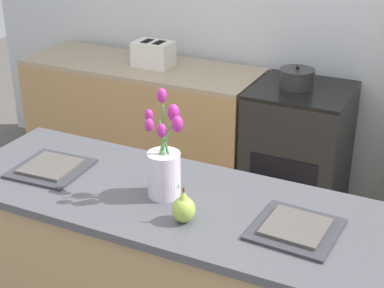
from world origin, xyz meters
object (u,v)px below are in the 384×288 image
(plate_setting_left, at_px, (51,168))
(cooking_pot, at_px, (297,78))
(stove_range, at_px, (297,154))
(pear_figurine, at_px, (184,208))
(flower_vase, at_px, (165,167))
(plate_setting_right, at_px, (296,228))
(toaster, at_px, (153,54))

(plate_setting_left, bearing_deg, cooking_pot, 69.65)
(stove_range, relative_size, pear_figurine, 6.35)
(pear_figurine, distance_m, plate_setting_left, 0.71)
(flower_vase, height_order, plate_setting_right, flower_vase)
(pear_figurine, distance_m, plate_setting_right, 0.41)
(flower_vase, height_order, plate_setting_left, flower_vase)
(pear_figurine, relative_size, plate_setting_right, 0.46)
(stove_range, xyz_separation_m, plate_setting_right, (0.44, -1.62, 0.50))
(plate_setting_right, bearing_deg, toaster, 132.70)
(plate_setting_right, height_order, cooking_pot, cooking_pot)
(cooking_pot, bearing_deg, flower_vase, -91.85)
(flower_vase, xyz_separation_m, plate_setting_right, (0.54, -0.02, -0.12))
(flower_vase, relative_size, toaster, 1.53)
(stove_range, relative_size, plate_setting_left, 2.89)
(plate_setting_left, height_order, cooking_pot, cooking_pot)
(stove_range, bearing_deg, cooking_pot, 176.95)
(pear_figurine, height_order, plate_setting_left, pear_figurine)
(flower_vase, bearing_deg, plate_setting_left, -177.94)
(pear_figurine, bearing_deg, plate_setting_right, 16.89)
(stove_range, distance_m, plate_setting_right, 1.75)
(flower_vase, height_order, cooking_pot, flower_vase)
(pear_figurine, height_order, cooking_pot, pear_figurine)
(plate_setting_left, bearing_deg, stove_range, 68.32)
(pear_figurine, xyz_separation_m, toaster, (-1.11, 1.74, -0.01))
(pear_figurine, relative_size, plate_setting_left, 0.46)
(stove_range, distance_m, cooking_pot, 0.51)
(plate_setting_right, bearing_deg, flower_vase, 177.90)
(stove_range, xyz_separation_m, cooking_pot, (-0.04, 0.00, 0.51))
(pear_figurine, xyz_separation_m, plate_setting_right, (0.39, 0.12, -0.05))
(flower_vase, relative_size, pear_figurine, 3.04)
(flower_vase, xyz_separation_m, pear_figurine, (0.15, -0.14, -0.07))
(stove_range, height_order, plate_setting_right, plate_setting_right)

